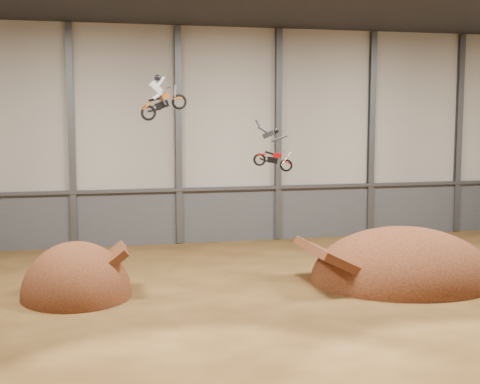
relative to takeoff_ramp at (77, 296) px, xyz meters
name	(u,v)px	position (x,y,z in m)	size (l,w,h in m)	color
floor	(299,301)	(9.77, -3.20, 0.00)	(40.00, 40.00, 0.00)	#462C12
back_wall	(229,136)	(9.77, 11.80, 7.00)	(40.00, 0.10, 14.00)	#AFA89B
lower_band_back	(229,215)	(9.77, 11.70, 1.75)	(39.80, 0.18, 3.50)	#4B4C51
steel_rail	(229,188)	(9.77, 11.55, 3.55)	(39.80, 0.35, 0.20)	#47494F
steel_column_1	(71,137)	(-0.23, 11.60, 7.00)	(0.40, 0.36, 13.90)	#47494F
steel_column_2	(178,136)	(6.44, 11.60, 7.00)	(0.40, 0.36, 13.90)	#47494F
steel_column_3	(278,135)	(13.10, 11.60, 7.00)	(0.40, 0.36, 13.90)	#47494F
steel_column_4	(371,135)	(19.77, 11.60, 7.00)	(0.40, 0.36, 13.90)	#47494F
steel_column_5	(459,134)	(26.44, 11.60, 7.00)	(0.40, 0.36, 13.90)	#47494F
takeoff_ramp	(77,296)	(0.00, 0.00, 0.00)	(5.05, 5.83, 5.05)	#431F10
landing_ramp	(403,280)	(16.07, -0.78, 0.00)	(9.43, 8.34, 5.44)	#431F10
fmx_rider_a	(166,92)	(4.51, 1.92, 9.44)	(2.38, 0.91, 2.15)	#BF510B
fmx_rider_b	(272,146)	(9.35, -0.02, 6.85)	(2.55, 0.73, 2.19)	#C50408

